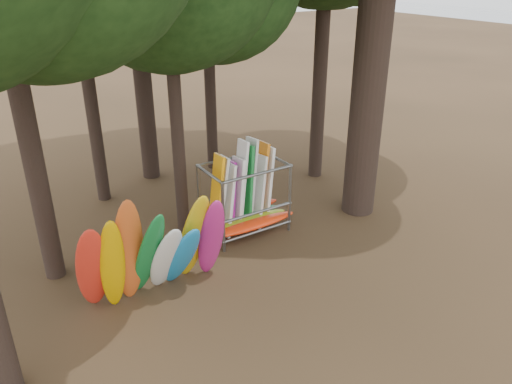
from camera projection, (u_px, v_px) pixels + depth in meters
ground at (264, 261)px, 14.09m from camera, size 120.00×120.00×0.00m
kayak_row at (157, 254)px, 12.01m from camera, size 3.77×1.81×3.23m
storage_rack at (244, 200)px, 15.32m from camera, size 3.19×1.58×2.87m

